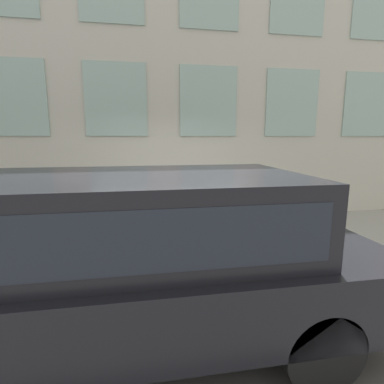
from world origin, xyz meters
The scene contains 5 objects.
ground_plane centered at (0.00, 0.00, 0.00)m, with size 80.00×80.00×0.00m, color #514F4C.
sidewalk centered at (1.28, 0.00, 0.09)m, with size 2.56×60.00×0.17m.
fire_hydrant centered at (0.44, -0.06, 0.56)m, with size 0.31×0.43×0.76m.
person centered at (0.91, -0.48, 0.98)m, with size 0.32×0.21×1.34m.
parked_truck_charcoal_near centered at (-1.15, 0.65, 0.95)m, with size 1.94×4.96×1.65m.
Camera 1 is at (-3.91, 0.54, 1.99)m, focal length 28.00 mm.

